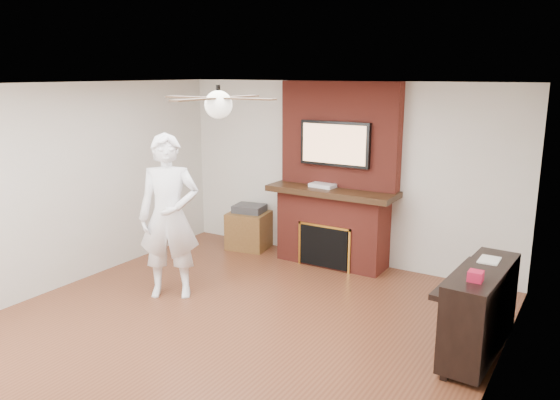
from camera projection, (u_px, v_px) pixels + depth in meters
The scene contains 12 objects.
room_shell at pixel (221, 216), 5.30m from camera, with size 5.36×5.86×2.86m.
fireplace at pixel (335, 193), 7.48m from camera, with size 1.78×0.64×2.50m.
tv at pixel (335, 144), 7.28m from camera, with size 1.00×0.08×0.60m.
ceiling_fan at pixel (218, 103), 5.06m from camera, with size 1.21×1.21×0.31m.
person at pixel (169, 217), 6.35m from camera, with size 0.71×0.47×1.94m, color white.
side_table at pixel (250, 228), 8.28m from camera, with size 0.67×0.67×0.67m.
piano at pixel (479, 309), 5.09m from camera, with size 0.55×1.33×0.95m.
cable_box at pixel (323, 185), 7.45m from camera, with size 0.35×0.20×0.05m, color silver.
candle_orange at pixel (313, 258), 7.66m from camera, with size 0.07×0.07×0.14m, color orange.
candle_green at pixel (324, 263), 7.53m from camera, with size 0.07×0.07×0.09m, color #377C31.
candle_cream at pixel (335, 262), 7.51m from camera, with size 0.08×0.08×0.13m, color #FBF5C8.
candle_blue at pixel (338, 264), 7.49m from camera, with size 0.06×0.06×0.08m, color #374CA6.
Camera 1 is at (3.16, -4.08, 2.61)m, focal length 35.00 mm.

